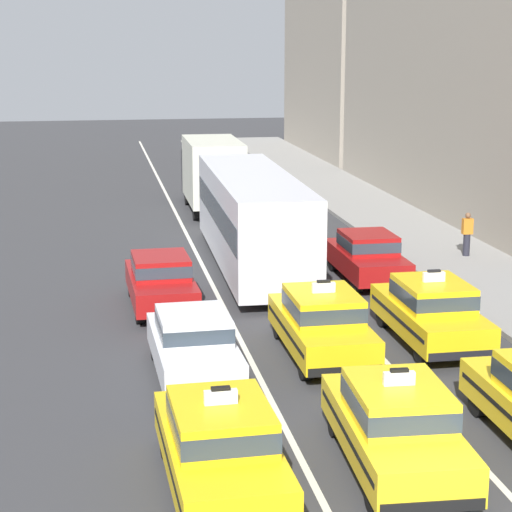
{
  "coord_description": "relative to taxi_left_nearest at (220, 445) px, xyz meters",
  "views": [
    {
      "loc": [
        -5.19,
        -11.79,
        7.58
      ],
      "look_at": [
        -0.5,
        14.83,
        1.3
      ],
      "focal_mm": 65.5,
      "sensor_mm": 36.0,
      "label": 1
    }
  ],
  "objects": [
    {
      "name": "sedan_left_third",
      "position": [
        -0.14,
        11.48,
        -0.03
      ],
      "size": [
        1.88,
        4.35,
        1.58
      ],
      "color": "black",
      "rests_on": "ground"
    },
    {
      "name": "box_truck_center_fourth",
      "position": [
        3.32,
        27.05,
        0.9
      ],
      "size": [
        2.36,
        6.99,
        3.27
      ],
      "color": "black",
      "rests_on": "ground"
    },
    {
      "name": "sedan_right_third",
      "position": [
        6.61,
        13.48,
        -0.03
      ],
      "size": [
        1.78,
        4.31,
        1.58
      ],
      "color": "black",
      "rests_on": "ground"
    },
    {
      "name": "taxi_center_nearest",
      "position": [
        3.21,
        0.33,
        0.0
      ],
      "size": [
        2.02,
        4.64,
        1.96
      ],
      "color": "black",
      "rests_on": "ground"
    },
    {
      "name": "bus_center_third",
      "position": [
        3.27,
        15.78,
        0.94
      ],
      "size": [
        2.72,
        11.25,
        3.22
      ],
      "color": "black",
      "rests_on": "ground"
    },
    {
      "name": "pedestrian_near_crosswalk",
      "position": [
        10.91,
        15.71,
        0.05
      ],
      "size": [
        0.36,
        0.24,
        1.54
      ],
      "color": "#23232D",
      "rests_on": "sidewalk_curb"
    },
    {
      "name": "lane_stripe_center_right",
      "position": [
        4.84,
        17.22,
        -0.87
      ],
      "size": [
        0.14,
        80.0,
        0.01
      ],
      "primitive_type": "cube",
      "color": "silver",
      "rests_on": "ground"
    },
    {
      "name": "taxi_center_second",
      "position": [
        3.4,
        6.55,
        0.0
      ],
      "size": [
        1.83,
        4.56,
        1.96
      ],
      "color": "black",
      "rests_on": "ground"
    },
    {
      "name": "taxi_right_second",
      "position": [
        6.38,
        7.07,
        0.0
      ],
      "size": [
        1.83,
        4.56,
        1.96
      ],
      "color": "black",
      "rests_on": "ground"
    },
    {
      "name": "sidewalk_curb",
      "position": [
        10.44,
        12.22,
        -0.8
      ],
      "size": [
        4.0,
        90.0,
        0.15
      ],
      "primitive_type": "cube",
      "color": "gray",
      "rests_on": "ground"
    },
    {
      "name": "sedan_left_second",
      "position": [
        0.16,
        5.6,
        -0.03
      ],
      "size": [
        1.86,
        4.34,
        1.58
      ],
      "color": "black",
      "rests_on": "ground"
    },
    {
      "name": "taxi_left_nearest",
      "position": [
        0.0,
        0.0,
        0.0
      ],
      "size": [
        1.93,
        4.6,
        1.96
      ],
      "color": "black",
      "rests_on": "ground"
    },
    {
      "name": "lane_stripe_left_center",
      "position": [
        1.64,
        17.22,
        -0.87
      ],
      "size": [
        0.14,
        80.0,
        0.01
      ],
      "primitive_type": "cube",
      "color": "silver",
      "rests_on": "ground"
    }
  ]
}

